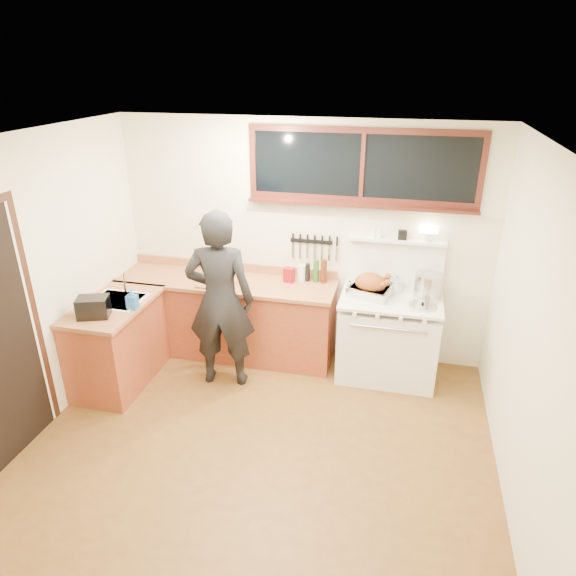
% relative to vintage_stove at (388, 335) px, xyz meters
% --- Properties ---
extents(ground_plane, '(4.00, 3.50, 0.02)m').
position_rel_vintage_stove_xyz_m(ground_plane, '(-1.00, -1.41, -0.48)').
color(ground_plane, brown).
extents(room_shell, '(4.10, 3.60, 2.65)m').
position_rel_vintage_stove_xyz_m(room_shell, '(-1.00, -1.41, 1.18)').
color(room_shell, silver).
rests_on(room_shell, ground).
extents(counter_back, '(2.44, 0.64, 1.00)m').
position_rel_vintage_stove_xyz_m(counter_back, '(-1.80, 0.04, -0.01)').
color(counter_back, brown).
rests_on(counter_back, ground).
extents(counter_left, '(0.64, 1.09, 0.90)m').
position_rel_vintage_stove_xyz_m(counter_left, '(-2.70, -0.79, -0.02)').
color(counter_left, brown).
rests_on(counter_left, ground).
extents(sink_unit, '(0.50, 0.45, 0.37)m').
position_rel_vintage_stove_xyz_m(sink_unit, '(-2.68, -0.71, 0.38)').
color(sink_unit, white).
rests_on(sink_unit, counter_left).
extents(vintage_stove, '(1.02, 0.74, 1.58)m').
position_rel_vintage_stove_xyz_m(vintage_stove, '(0.00, 0.00, 0.00)').
color(vintage_stove, white).
rests_on(vintage_stove, ground).
extents(back_window, '(2.32, 0.13, 0.77)m').
position_rel_vintage_stove_xyz_m(back_window, '(-0.40, 0.31, 1.60)').
color(back_window, black).
rests_on(back_window, room_shell).
extents(knife_strip, '(0.52, 0.03, 0.28)m').
position_rel_vintage_stove_xyz_m(knife_strip, '(-0.88, 0.32, 0.84)').
color(knife_strip, black).
rests_on(knife_strip, room_shell).
extents(man, '(0.74, 0.54, 1.86)m').
position_rel_vintage_stove_xyz_m(man, '(-1.65, -0.53, 0.46)').
color(man, black).
rests_on(man, ground).
extents(soap_bottle, '(0.10, 0.10, 0.21)m').
position_rel_vintage_stove_xyz_m(soap_bottle, '(-2.43, -0.84, 0.54)').
color(soap_bottle, blue).
rests_on(soap_bottle, counter_left).
extents(toaster, '(0.33, 0.28, 0.20)m').
position_rel_vintage_stove_xyz_m(toaster, '(-2.70, -1.07, 0.53)').
color(toaster, black).
rests_on(toaster, counter_left).
extents(cutting_board, '(0.39, 0.30, 0.14)m').
position_rel_vintage_stove_xyz_m(cutting_board, '(-1.84, -0.10, 0.49)').
color(cutting_board, '#A16740').
rests_on(cutting_board, counter_back).
extents(roast_turkey, '(0.48, 0.41, 0.24)m').
position_rel_vintage_stove_xyz_m(roast_turkey, '(-0.22, -0.00, 0.53)').
color(roast_turkey, silver).
rests_on(roast_turkey, vintage_stove).
extents(stockpot, '(0.36, 0.36, 0.26)m').
position_rel_vintage_stove_xyz_m(stockpot, '(0.35, 0.07, 0.56)').
color(stockpot, silver).
rests_on(stockpot, vintage_stove).
extents(saucepan, '(0.19, 0.29, 0.12)m').
position_rel_vintage_stove_xyz_m(saucepan, '(0.02, 0.18, 0.49)').
color(saucepan, silver).
rests_on(saucepan, vintage_stove).
extents(pot_lid, '(0.27, 0.27, 0.04)m').
position_rel_vintage_stove_xyz_m(pot_lid, '(0.30, -0.14, 0.45)').
color(pot_lid, silver).
rests_on(pot_lid, vintage_stove).
extents(coffee_tin, '(0.12, 0.10, 0.16)m').
position_rel_vintage_stove_xyz_m(coffee_tin, '(-1.11, 0.15, 0.51)').
color(coffee_tin, maroon).
rests_on(coffee_tin, counter_back).
extents(pitcher, '(0.10, 0.10, 0.17)m').
position_rel_vintage_stove_xyz_m(pitcher, '(-0.99, 0.23, 0.52)').
color(pitcher, white).
rests_on(pitcher, counter_back).
extents(bottle_cluster, '(0.31, 0.07, 0.26)m').
position_rel_vintage_stove_xyz_m(bottle_cluster, '(-0.84, 0.22, 0.55)').
color(bottle_cluster, black).
rests_on(bottle_cluster, counter_back).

